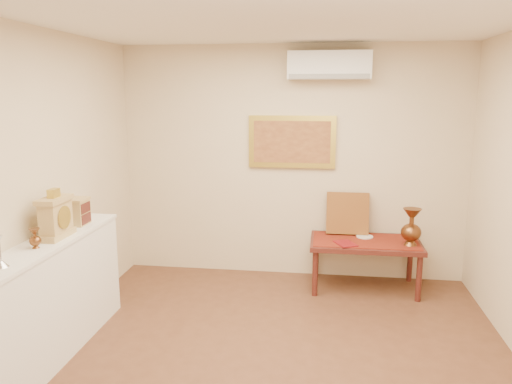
% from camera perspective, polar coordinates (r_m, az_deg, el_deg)
% --- Properties ---
extents(floor, '(4.50, 4.50, 0.00)m').
position_cam_1_polar(floor, '(4.15, 1.57, -20.02)').
color(floor, brown).
rests_on(floor, ground).
extents(ceiling, '(4.50, 4.50, 0.00)m').
position_cam_1_polar(ceiling, '(3.59, 1.81, 19.97)').
color(ceiling, white).
rests_on(ceiling, ground).
extents(wall_back, '(4.00, 0.02, 2.70)m').
position_cam_1_polar(wall_back, '(5.85, 4.12, 3.33)').
color(wall_back, beige).
rests_on(wall_back, ground).
extents(wall_front, '(4.00, 0.02, 2.70)m').
position_cam_1_polar(wall_front, '(1.56, -8.06, -20.06)').
color(wall_front, beige).
rests_on(wall_front, ground).
extents(wall_left, '(0.02, 4.50, 2.70)m').
position_cam_1_polar(wall_left, '(4.33, -25.61, -0.58)').
color(wall_left, beige).
rests_on(wall_left, ground).
extents(brass_urn_small, '(0.09, 0.09, 0.20)m').
position_cam_1_polar(brass_urn_small, '(4.20, -23.96, -4.56)').
color(brass_urn_small, brown).
rests_on(brass_urn_small, display_ledge).
extents(table_cloth, '(1.14, 0.59, 0.01)m').
position_cam_1_polar(table_cloth, '(5.66, 12.40, -5.44)').
color(table_cloth, maroon).
rests_on(table_cloth, low_table).
extents(brass_urn_tall, '(0.22, 0.22, 0.48)m').
position_cam_1_polar(brass_urn_tall, '(5.55, 17.36, -3.40)').
color(brass_urn_tall, brown).
rests_on(brass_urn_tall, table_cloth).
extents(plate, '(0.19, 0.19, 0.01)m').
position_cam_1_polar(plate, '(5.77, 12.32, -5.00)').
color(plate, silver).
rests_on(plate, table_cloth).
extents(menu, '(0.27, 0.30, 0.01)m').
position_cam_1_polar(menu, '(5.47, 10.19, -5.81)').
color(menu, maroon).
rests_on(menu, table_cloth).
extents(cushion, '(0.48, 0.20, 0.49)m').
position_cam_1_polar(cushion, '(5.83, 10.41, -2.40)').
color(cushion, '#5E1F12').
rests_on(cushion, table_cloth).
extents(display_ledge, '(0.37, 2.02, 0.98)m').
position_cam_1_polar(display_ledge, '(4.48, -22.76, -11.45)').
color(display_ledge, white).
rests_on(display_ledge, floor).
extents(mantel_clock, '(0.17, 0.36, 0.41)m').
position_cam_1_polar(mantel_clock, '(4.42, -21.90, -2.66)').
color(mantel_clock, tan).
rests_on(mantel_clock, display_ledge).
extents(wooden_chest, '(0.16, 0.21, 0.24)m').
position_cam_1_polar(wooden_chest, '(4.79, -19.67, -2.10)').
color(wooden_chest, tan).
rests_on(wooden_chest, display_ledge).
extents(low_table, '(1.20, 0.70, 0.55)m').
position_cam_1_polar(low_table, '(5.68, 12.37, -6.11)').
color(low_table, '#4E1D17').
rests_on(low_table, floor).
extents(painting, '(1.00, 0.06, 0.60)m').
position_cam_1_polar(painting, '(5.79, 4.14, 5.74)').
color(painting, gold).
rests_on(painting, wall_back).
extents(ac_unit, '(0.90, 0.25, 0.30)m').
position_cam_1_polar(ac_unit, '(5.65, 8.36, 14.13)').
color(ac_unit, silver).
rests_on(ac_unit, wall_back).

